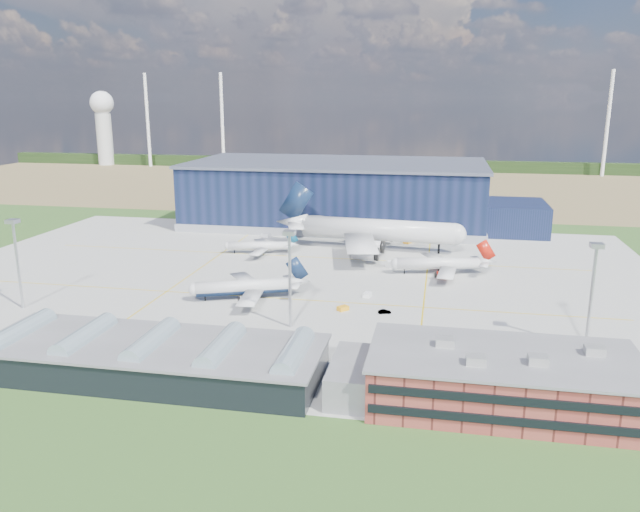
{
  "coord_description": "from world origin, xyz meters",
  "views": [
    {
      "loc": [
        43.01,
        -163.03,
        51.96
      ],
      "look_at": [
        8.96,
        11.34,
        6.73
      ],
      "focal_mm": 35.0,
      "sensor_mm": 36.0,
      "label": 1
    }
  ],
  "objects_px": {
    "airliner_red": "(438,258)",
    "gse_cart_b": "(266,235)",
    "gse_tug_c": "(408,241)",
    "car_a": "(589,380)",
    "ops_building": "(503,380)",
    "airliner_regional": "(258,242)",
    "gse_cart_a": "(367,295)",
    "car_b": "(385,312)",
    "light_mast_west": "(16,249)",
    "airliner_navy": "(244,280)",
    "light_mast_east": "(593,279)",
    "airliner_widebody": "(378,219)",
    "gse_van_a": "(449,354)",
    "light_mast_center": "(290,263)",
    "gse_tug_a": "(45,316)",
    "hangar": "(344,196)",
    "gse_van_b": "(393,265)",
    "gse_tug_b": "(343,308)"
  },
  "relations": [
    {
      "from": "gse_van_a",
      "to": "light_mast_east",
      "type": "bearing_deg",
      "value": -59.36
    },
    {
      "from": "light_mast_west",
      "to": "car_a",
      "type": "distance_m",
      "value": 134.0
    },
    {
      "from": "hangar",
      "to": "light_mast_center",
      "type": "height_order",
      "value": "hangar"
    },
    {
      "from": "ops_building",
      "to": "gse_van_a",
      "type": "height_order",
      "value": "ops_building"
    },
    {
      "from": "gse_tug_c",
      "to": "car_a",
      "type": "height_order",
      "value": "gse_tug_c"
    },
    {
      "from": "airliner_red",
      "to": "gse_van_b",
      "type": "distance_m",
      "value": 15.28
    },
    {
      "from": "airliner_red",
      "to": "gse_van_b",
      "type": "xyz_separation_m",
      "value": [
        -13.96,
        4.54,
        -4.24
      ]
    },
    {
      "from": "airliner_regional",
      "to": "ops_building",
      "type": "bearing_deg",
      "value": 114.75
    },
    {
      "from": "ops_building",
      "to": "light_mast_west",
      "type": "bearing_deg",
      "value": 165.38
    },
    {
      "from": "airliner_regional",
      "to": "gse_van_b",
      "type": "bearing_deg",
      "value": 155.75
    },
    {
      "from": "gse_van_a",
      "to": "gse_tug_c",
      "type": "distance_m",
      "value": 104.86
    },
    {
      "from": "gse_tug_a",
      "to": "gse_tug_b",
      "type": "height_order",
      "value": "gse_tug_a"
    },
    {
      "from": "light_mast_center",
      "to": "gse_tug_a",
      "type": "relative_size",
      "value": 6.83
    },
    {
      "from": "gse_cart_a",
      "to": "ops_building",
      "type": "bearing_deg",
      "value": -50.81
    },
    {
      "from": "light_mast_west",
      "to": "gse_van_b",
      "type": "distance_m",
      "value": 106.63
    },
    {
      "from": "ops_building",
      "to": "gse_tug_c",
      "type": "height_order",
      "value": "ops_building"
    },
    {
      "from": "airliner_red",
      "to": "airliner_widebody",
      "type": "height_order",
      "value": "airliner_widebody"
    },
    {
      "from": "light_mast_west",
      "to": "airliner_navy",
      "type": "height_order",
      "value": "light_mast_west"
    },
    {
      "from": "light_mast_west",
      "to": "airliner_widebody",
      "type": "relative_size",
      "value": 0.34
    },
    {
      "from": "airliner_regional",
      "to": "gse_cart_a",
      "type": "relative_size",
      "value": 9.33
    },
    {
      "from": "airliner_regional",
      "to": "car_a",
      "type": "distance_m",
      "value": 123.21
    },
    {
      "from": "gse_tug_a",
      "to": "airliner_regional",
      "type": "bearing_deg",
      "value": 46.25
    },
    {
      "from": "airliner_regional",
      "to": "gse_van_b",
      "type": "distance_m",
      "value": 48.02
    },
    {
      "from": "ops_building",
      "to": "light_mast_east",
      "type": "xyz_separation_m",
      "value": [
        19.99,
        30.0,
        10.64
      ]
    },
    {
      "from": "ops_building",
      "to": "gse_cart_b",
      "type": "bearing_deg",
      "value": 122.29
    },
    {
      "from": "light_mast_west",
      "to": "gse_cart_a",
      "type": "xyz_separation_m",
      "value": [
        84.94,
        25.87,
        -14.83
      ]
    },
    {
      "from": "gse_tug_c",
      "to": "light_mast_east",
      "type": "bearing_deg",
      "value": -43.06
    },
    {
      "from": "gse_tug_b",
      "to": "gse_cart_a",
      "type": "xyz_separation_m",
      "value": [
        4.72,
        12.16,
        0.01
      ]
    },
    {
      "from": "light_mast_center",
      "to": "car_b",
      "type": "height_order",
      "value": "light_mast_center"
    },
    {
      "from": "ops_building",
      "to": "airliner_regional",
      "type": "bearing_deg",
      "value": 126.95
    },
    {
      "from": "gse_tug_b",
      "to": "gse_van_a",
      "type": "relative_size",
      "value": 0.53
    },
    {
      "from": "light_mast_east",
      "to": "gse_tug_b",
      "type": "relative_size",
      "value": 8.44
    },
    {
      "from": "gse_tug_c",
      "to": "gse_cart_a",
      "type": "bearing_deg",
      "value": -74.18
    },
    {
      "from": "airliner_navy",
      "to": "car_a",
      "type": "distance_m",
      "value": 86.95
    },
    {
      "from": "ops_building",
      "to": "gse_tug_a",
      "type": "height_order",
      "value": "ops_building"
    },
    {
      "from": "light_mast_west",
      "to": "car_a",
      "type": "relative_size",
      "value": 6.48
    },
    {
      "from": "gse_cart_a",
      "to": "car_b",
      "type": "xyz_separation_m",
      "value": [
        5.78,
        -12.49,
        -0.08
      ]
    },
    {
      "from": "airliner_regional",
      "to": "car_b",
      "type": "height_order",
      "value": "airliner_regional"
    },
    {
      "from": "gse_tug_c",
      "to": "car_b",
      "type": "distance_m",
      "value": 78.62
    },
    {
      "from": "airliner_red",
      "to": "gse_cart_b",
      "type": "bearing_deg",
      "value": -42.3
    },
    {
      "from": "gse_tug_c",
      "to": "gse_cart_b",
      "type": "distance_m",
      "value": 54.01
    },
    {
      "from": "light_mast_west",
      "to": "airliner_red",
      "type": "xyz_separation_m",
      "value": [
        103.21,
        52.0,
        -10.18
      ]
    },
    {
      "from": "hangar",
      "to": "gse_van_b",
      "type": "xyz_separation_m",
      "value": [
        26.44,
        -68.27,
        -10.6
      ]
    },
    {
      "from": "gse_tug_b",
      "to": "gse_cart_a",
      "type": "relative_size",
      "value": 0.98
    },
    {
      "from": "airliner_widebody",
      "to": "gse_cart_b",
      "type": "relative_size",
      "value": 21.45
    },
    {
      "from": "gse_tug_a",
      "to": "light_mast_west",
      "type": "bearing_deg",
      "value": 129.06
    },
    {
      "from": "hangar",
      "to": "ops_building",
      "type": "distance_m",
      "value": 163.51
    },
    {
      "from": "ops_building",
      "to": "light_mast_east",
      "type": "height_order",
      "value": "light_mast_east"
    },
    {
      "from": "ops_building",
      "to": "gse_van_a",
      "type": "relative_size",
      "value": 8.89
    },
    {
      "from": "light_mast_east",
      "to": "airliner_widebody",
      "type": "relative_size",
      "value": 0.34
    }
  ]
}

